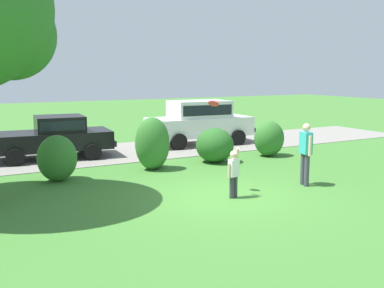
{
  "coord_description": "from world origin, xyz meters",
  "views": [
    {
      "loc": [
        -5.97,
        -9.25,
        3.12
      ],
      "look_at": [
        0.09,
        1.82,
        1.1
      ],
      "focal_mm": 41.86,
      "sensor_mm": 36.0,
      "label": 1
    }
  ],
  "objects_px": {
    "child_thrower": "(234,170)",
    "adult_onlooker": "(306,151)",
    "frisbee": "(214,103)",
    "parked_suv": "(199,120)",
    "parked_sedan": "(54,136)"
  },
  "relations": [
    {
      "from": "child_thrower",
      "to": "adult_onlooker",
      "type": "xyz_separation_m",
      "value": [
        2.45,
        0.1,
        0.27
      ]
    },
    {
      "from": "frisbee",
      "to": "adult_onlooker",
      "type": "distance_m",
      "value": 3.01
    },
    {
      "from": "child_thrower",
      "to": "frisbee",
      "type": "xyz_separation_m",
      "value": [
        -0.16,
        0.73,
        1.62
      ]
    },
    {
      "from": "frisbee",
      "to": "adult_onlooker",
      "type": "height_order",
      "value": "frisbee"
    },
    {
      "from": "parked_suv",
      "to": "adult_onlooker",
      "type": "distance_m",
      "value": 7.74
    },
    {
      "from": "child_thrower",
      "to": "frisbee",
      "type": "relative_size",
      "value": 4.19
    },
    {
      "from": "child_thrower",
      "to": "adult_onlooker",
      "type": "bearing_deg",
      "value": 2.33
    },
    {
      "from": "parked_sedan",
      "to": "frisbee",
      "type": "bearing_deg",
      "value": -68.63
    },
    {
      "from": "child_thrower",
      "to": "parked_suv",
      "type": "bearing_deg",
      "value": 66.12
    },
    {
      "from": "parked_suv",
      "to": "adult_onlooker",
      "type": "xyz_separation_m",
      "value": [
        -0.99,
        -7.67,
        -0.09
      ]
    },
    {
      "from": "parked_sedan",
      "to": "adult_onlooker",
      "type": "height_order",
      "value": "adult_onlooker"
    },
    {
      "from": "parked_suv",
      "to": "frisbee",
      "type": "bearing_deg",
      "value": -117.06
    },
    {
      "from": "parked_sedan",
      "to": "child_thrower",
      "type": "bearing_deg",
      "value": -69.48
    },
    {
      "from": "frisbee",
      "to": "parked_suv",
      "type": "bearing_deg",
      "value": 62.94
    },
    {
      "from": "child_thrower",
      "to": "adult_onlooker",
      "type": "distance_m",
      "value": 2.47
    }
  ]
}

